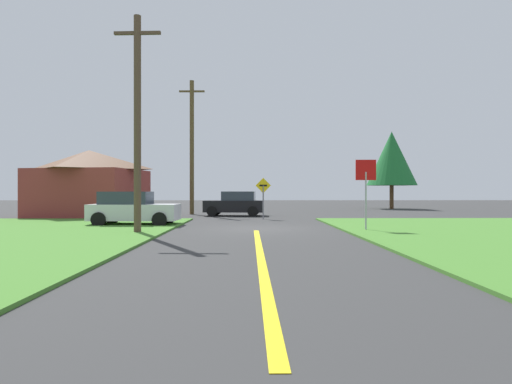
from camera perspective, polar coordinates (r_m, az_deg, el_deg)
The scene contains 10 objects.
ground_plane at distance 18.91m, azimuth -0.02°, elevation -4.86°, with size 120.00×120.00×0.00m, color #353535.
lane_stripe_center at distance 10.96m, azimuth 0.59°, elevation -8.44°, with size 0.20×14.00×0.01m, color yellow.
stop_sign at distance 18.10m, azimuth 14.30°, elevation 1.52°, with size 0.83×0.07×2.92m.
car_approaching_junction at distance 28.74m, azimuth -2.76°, elevation -1.56°, with size 4.02×2.32×1.62m.
parked_car_near_building at distance 21.38m, azimuth -15.99°, elevation -2.13°, with size 4.17×2.07×1.62m.
utility_pole_near at distance 17.36m, azimuth -15.39°, elevation 9.01°, with size 1.80×0.27×8.37m.
utility_pole_mid at distance 31.06m, azimuth -8.47°, elevation 6.04°, with size 1.80×0.30×9.48m.
direction_sign at distance 25.28m, azimuth 0.96°, elevation -0.19°, with size 0.90×0.15×2.42m.
oak_tree_left at distance 42.14m, azimuth 17.47°, elevation 4.24°, with size 4.56×4.56×7.20m.
barn at distance 29.64m, azimuth -21.19°, elevation 1.05°, with size 6.98×6.11×4.26m.
Camera 1 is at (-0.27, -18.83, 1.63)m, focal length 30.29 mm.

